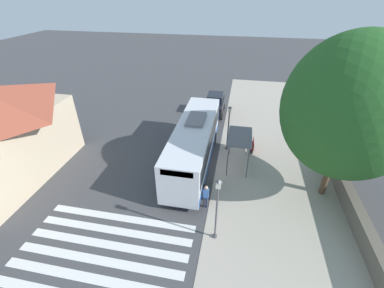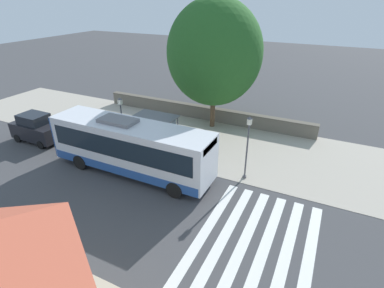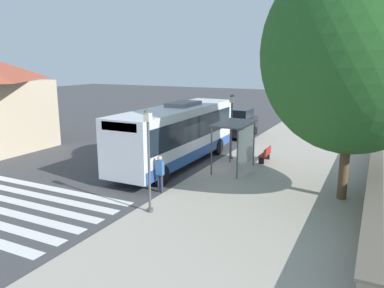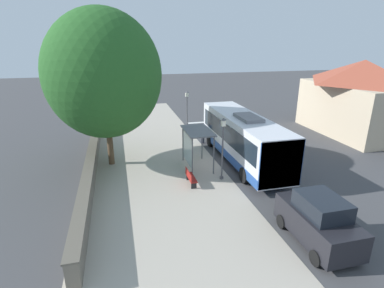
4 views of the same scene
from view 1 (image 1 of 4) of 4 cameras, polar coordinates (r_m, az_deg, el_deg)
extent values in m
plane|color=#424244|center=(19.98, 5.38, -5.14)|extent=(120.00, 120.00, 0.00)
cube|color=#ADA393|center=(20.20, 18.23, -6.35)|extent=(9.00, 44.00, 0.02)
cube|color=silver|center=(16.66, -15.24, -15.57)|extent=(9.00, 0.50, 0.01)
cube|color=silver|center=(16.13, -16.67, -17.94)|extent=(9.00, 0.50, 0.01)
cube|color=silver|center=(15.63, -18.24, -20.45)|extent=(9.00, 0.50, 0.01)
cube|color=silver|center=(15.17, -19.97, -23.10)|extent=(9.00, 0.50, 0.01)
cube|color=silver|center=(14.76, -21.87, -25.89)|extent=(9.00, 0.50, 0.01)
cube|color=#6B6356|center=(20.94, 29.51, -5.96)|extent=(0.50, 20.00, 1.13)
cube|color=#5B5449|center=(20.61, 29.95, -4.62)|extent=(0.60, 20.00, 0.08)
cube|color=#C6B293|center=(22.37, -36.86, -0.67)|extent=(6.23, 9.54, 4.62)
cube|color=silver|center=(19.32, 0.46, 0.38)|extent=(2.56, 10.69, 2.88)
cube|color=black|center=(19.12, 0.47, 1.34)|extent=(2.60, 9.83, 1.27)
cube|color=#264C93|center=(19.94, 0.45, -2.44)|extent=(2.60, 10.47, 0.58)
cube|color=#264C93|center=(23.95, 2.83, 6.92)|extent=(2.60, 0.06, 2.76)
cube|color=black|center=(14.41, -3.43, -6.56)|extent=(1.92, 0.08, 0.40)
cube|color=slate|center=(19.26, 0.93, 5.54)|extent=(1.28, 2.35, 0.22)
cylinder|color=black|center=(17.04, 2.11, -10.52)|extent=(0.30, 1.00, 1.00)
cylinder|color=black|center=(17.45, -5.78, -9.46)|extent=(0.30, 1.00, 1.00)
cylinder|color=black|center=(22.71, 4.97, 1.38)|extent=(0.30, 1.00, 1.00)
cylinder|color=black|center=(23.02, -0.96, 1.97)|extent=(0.30, 1.00, 1.00)
cylinder|color=#515459|center=(20.79, 8.46, 0.55)|extent=(0.08, 0.08, 2.58)
cylinder|color=#515459|center=(18.49, 7.89, -3.80)|extent=(0.08, 0.08, 2.58)
cylinder|color=#515459|center=(20.81, 12.35, 0.16)|extent=(0.08, 0.08, 2.58)
cylinder|color=#515459|center=(18.52, 12.28, -4.23)|extent=(0.08, 0.08, 2.58)
cube|color=#515459|center=(18.93, 10.63, 1.65)|extent=(1.72, 3.04, 0.08)
cube|color=silver|center=(19.58, 12.30, -1.59)|extent=(0.03, 2.47, 2.06)
cylinder|color=#2D3347|center=(16.47, 3.34, -12.80)|extent=(0.12, 0.12, 0.83)
cylinder|color=#2D3347|center=(16.49, 2.77, -12.73)|extent=(0.12, 0.12, 0.83)
cube|color=#38609E|center=(15.97, 3.13, -10.86)|extent=(0.34, 0.22, 0.67)
sphere|color=tan|center=(15.66, 3.18, -9.66)|extent=(0.23, 0.23, 0.23)
cube|color=maroon|center=(22.20, 13.00, -0.31)|extent=(0.40, 1.51, 0.06)
cube|color=maroon|center=(22.10, 13.51, 0.15)|extent=(0.04, 1.51, 0.40)
cube|color=black|center=(22.83, 12.93, 0.00)|extent=(0.32, 0.06, 0.45)
cube|color=black|center=(21.81, 12.93, -1.64)|extent=(0.32, 0.06, 0.45)
cylinder|color=#4C4C51|center=(22.15, 7.68, -0.94)|extent=(0.24, 0.24, 0.16)
cylinder|color=#4C4C51|center=(21.30, 7.99, 2.81)|extent=(0.10, 0.10, 3.47)
cube|color=silver|center=(20.45, 8.39, 7.50)|extent=(0.24, 0.24, 0.35)
pyramid|color=#4C4C51|center=(20.35, 8.44, 8.12)|extent=(0.28, 0.28, 0.14)
cylinder|color=#4C4C51|center=(15.23, 5.09, -19.71)|extent=(0.24, 0.24, 0.16)
cylinder|color=#4C4C51|center=(13.91, 5.43, -15.24)|extent=(0.10, 0.10, 3.65)
cube|color=silver|center=(12.52, 5.90, -9.00)|extent=(0.24, 0.24, 0.35)
pyramid|color=#4C4C51|center=(12.36, 5.96, -8.14)|extent=(0.28, 0.28, 0.14)
cylinder|color=brown|center=(18.55, 28.26, -4.77)|extent=(0.40, 0.40, 4.15)
ellipsoid|color=#265B23|center=(16.71, 31.84, 6.74)|extent=(7.47, 7.47, 8.22)
cube|color=black|center=(27.97, 5.06, 8.35)|extent=(1.85, 3.94, 1.19)
cube|color=black|center=(27.69, 5.18, 10.26)|extent=(1.57, 2.05, 0.74)
cylinder|color=black|center=(26.97, 6.54, 6.05)|extent=(0.22, 0.64, 0.64)
cylinder|color=black|center=(27.13, 2.84, 6.39)|extent=(0.22, 0.64, 0.64)
cylinder|color=black|center=(29.30, 7.02, 8.19)|extent=(0.22, 0.64, 0.64)
cylinder|color=black|center=(29.44, 3.60, 8.50)|extent=(0.22, 0.64, 0.64)
camera|label=2|loc=(17.20, -61.55, 10.52)|focal=28.00mm
camera|label=3|loc=(9.68, 88.21, -47.05)|focal=35.00mm
camera|label=4|loc=(35.45, 21.60, 23.93)|focal=28.00mm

